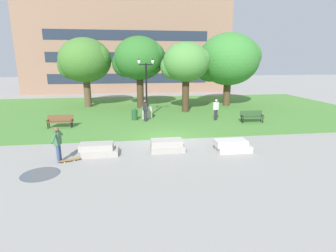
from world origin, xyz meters
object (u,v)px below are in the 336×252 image
concrete_block_center (99,150)px  concrete_block_left (167,146)px  skateboard (69,160)px  trash_bin (135,114)px  person_bystander_near_lawn (216,108)px  concrete_block_right (232,146)px  person_bystander_far_lawn (145,109)px  lamp_post_center (147,106)px  park_bench_near_right (60,120)px  person_skateboarder (58,142)px  park_bench_near_left (252,116)px

concrete_block_center → concrete_block_left: same height
concrete_block_center → skateboard: (-1.31, -0.69, -0.22)m
trash_bin → person_bystander_near_lawn: (6.48, -1.04, 0.48)m
concrete_block_right → skateboard: (-8.26, -0.34, -0.22)m
concrete_block_right → person_bystander_far_lawn: (-4.19, 7.73, 0.68)m
lamp_post_center → park_bench_near_right: bearing=-158.9°
park_bench_near_right → person_bystander_near_lawn: 11.85m
person_skateboarder → lamp_post_center: size_ratio=0.35×
skateboard → person_bystander_far_lawn: (4.07, 8.07, 0.90)m
trash_bin → person_bystander_far_lawn: bearing=-38.9°
lamp_post_center → concrete_block_left: bearing=-86.2°
skateboard → trash_bin: (3.25, 8.74, 0.42)m
lamp_post_center → trash_bin: lamp_post_center is taller
concrete_block_left → park_bench_near_left: 9.38m
trash_bin → person_bystander_near_lawn: size_ratio=0.56×
person_skateboarder → person_bystander_far_lawn: 9.21m
concrete_block_right → trash_bin: (-5.01, 8.40, 0.20)m
person_bystander_far_lawn → concrete_block_left: bearing=-83.9°
trash_bin → person_bystander_near_lawn: person_bystander_near_lawn is taller
concrete_block_center → concrete_block_right: (6.95, -0.35, 0.00)m
person_skateboarder → skateboard: size_ratio=1.66×
lamp_post_center → person_bystander_far_lawn: bearing=-99.1°
concrete_block_left → person_bystander_far_lawn: 7.30m
concrete_block_center → park_bench_near_left: size_ratio=1.05×
concrete_block_right → person_skateboarder: size_ratio=1.12×
park_bench_near_left → concrete_block_left: bearing=-142.4°
concrete_block_right → person_bystander_near_lawn: 7.53m
park_bench_near_left → concrete_block_center: bearing=-151.8°
person_skateboarder → concrete_block_right: bearing=2.0°
person_skateboarder → skateboard: person_skateboarder is taller
person_skateboarder → person_bystander_far_lawn: bearing=60.7°
skateboard → person_skateboarder: bearing=174.9°
concrete_block_right → lamp_post_center: size_ratio=0.39×
park_bench_near_right → lamp_post_center: 6.84m
lamp_post_center → trash_bin: (-1.03, -0.66, -0.51)m
concrete_block_center → concrete_block_right: same height
trash_bin → person_bystander_near_lawn: bearing=-9.1°
concrete_block_left → concrete_block_right: 3.45m
concrete_block_left → trash_bin: bearing=101.4°
concrete_block_center → concrete_block_left: size_ratio=1.06×
concrete_block_right → person_skateboarder: 8.74m
concrete_block_right → lamp_post_center: lamp_post_center is taller
person_bystander_far_lawn → lamp_post_center: bearing=80.9°
concrete_block_center → concrete_block_left: 3.54m
skateboard → park_bench_near_left: park_bench_near_left is taller
park_bench_near_right → trash_bin: trash_bin is taller
trash_bin → park_bench_near_left: bearing=-13.5°
concrete_block_left → lamp_post_center: 8.59m
concrete_block_left → skateboard: concrete_block_left is taller
concrete_block_center → person_bystander_far_lawn: bearing=69.5°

